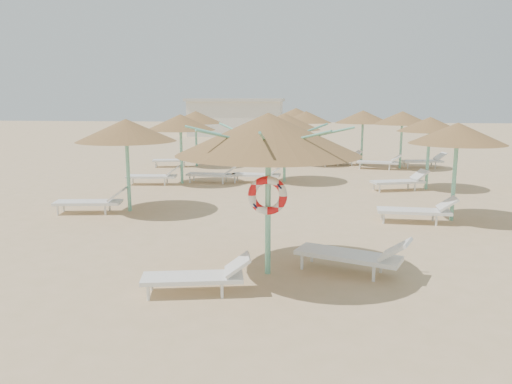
# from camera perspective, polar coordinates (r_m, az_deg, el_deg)

# --- Properties ---
(ground) EXTENTS (120.00, 120.00, 0.00)m
(ground) POSITION_cam_1_polar(r_m,az_deg,el_deg) (9.70, 2.38, -9.27)
(ground) COLOR tan
(ground) RESTS_ON ground
(main_palapa) EXTENTS (3.41, 3.41, 3.05)m
(main_palapa) POSITION_cam_1_polar(r_m,az_deg,el_deg) (9.14, 1.42, 6.57)
(main_palapa) COLOR #75CBAB
(main_palapa) RESTS_ON ground
(lounger_main_a) EXTENTS (1.92, 0.89, 0.67)m
(lounger_main_a) POSITION_cam_1_polar(r_m,az_deg,el_deg) (8.70, -6.43, -9.49)
(lounger_main_a) COLOR white
(lounger_main_a) RESTS_ON ground
(lounger_main_b) EXTENTS (2.23, 1.39, 0.78)m
(lounger_main_b) POSITION_cam_1_polar(r_m,az_deg,el_deg) (9.77, 11.28, -7.03)
(lounger_main_b) COLOR white
(lounger_main_b) RESTS_ON ground
(palapa_field) EXTENTS (18.19, 19.81, 2.72)m
(palapa_field) POSITION_cam_1_polar(r_m,az_deg,el_deg) (20.70, 8.73, 7.83)
(palapa_field) COLOR #75CBAB
(palapa_field) RESTS_ON ground
(service_hut) EXTENTS (8.40, 4.40, 3.25)m
(service_hut) POSITION_cam_1_polar(r_m,az_deg,el_deg) (44.62, -2.30, 8.57)
(service_hut) COLOR silver
(service_hut) RESTS_ON ground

